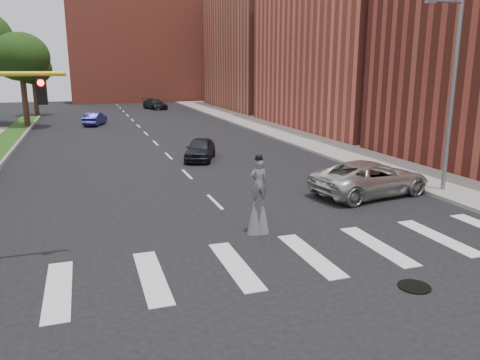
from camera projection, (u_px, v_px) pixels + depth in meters
ground_plane at (286, 273)px, 13.96m from camera, size 160.00×160.00×0.00m
median_curb at (2, 164)px, 29.15m from camera, size 0.20×60.00×0.28m
sidewalk_right at (301, 137)px, 40.85m from camera, size 5.00×90.00×0.18m
manhole at (414, 287)px, 13.04m from camera, size 0.90×0.90×0.04m
building_mid at (370, 4)px, 45.60m from camera, size 16.00×22.00×24.00m
building_far at (275, 39)px, 68.19m from camera, size 16.00×22.00×20.00m
building_backdrop at (144, 51)px, 85.61m from camera, size 26.00×14.00×18.00m
streetlight at (451, 91)px, 21.71m from camera, size 2.05×0.20×9.00m
stilt_performer at (258, 203)px, 17.05m from camera, size 0.84×0.53×2.98m
suv_crossing at (371, 178)px, 22.36m from camera, size 6.31×3.67×1.65m
car_near at (200, 149)px, 30.94m from camera, size 3.17×4.56×1.44m
car_mid at (95, 119)px, 49.39m from camera, size 2.70×4.38×1.36m
car_far at (155, 104)px, 68.61m from camera, size 3.53×5.48×1.48m
tree_6 at (20, 57)px, 45.34m from camera, size 5.49×5.49×9.33m
tree_7 at (33, 69)px, 57.91m from camera, size 4.59×4.59×7.83m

